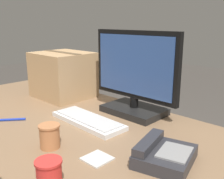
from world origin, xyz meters
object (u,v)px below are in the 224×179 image
(paper_cup_left, at_px, (50,136))
(keyboard, at_px, (88,120))
(monitor, at_px, (134,78))
(sticky_note_pad, at_px, (97,159))
(desk_phone, at_px, (163,154))
(paper_cup_right, at_px, (49,174))
(cardboard_box, at_px, (63,75))
(pen_marker, at_px, (11,120))

(paper_cup_left, bearing_deg, keyboard, 107.99)
(monitor, distance_m, sticky_note_pad, 0.55)
(desk_phone, bearing_deg, sticky_note_pad, -154.39)
(keyboard, xyz_separation_m, paper_cup_right, (0.31, -0.42, 0.03))
(desk_phone, height_order, paper_cup_left, paper_cup_left)
(paper_cup_left, distance_m, cardboard_box, 0.73)
(monitor, xyz_separation_m, paper_cup_right, (0.24, -0.68, -0.15))
(cardboard_box, height_order, pen_marker, cardboard_box)
(cardboard_box, bearing_deg, monitor, 6.89)
(paper_cup_right, relative_size, sticky_note_pad, 0.99)
(keyboard, height_order, sticky_note_pad, keyboard)
(monitor, relative_size, sticky_note_pad, 5.62)
(sticky_note_pad, bearing_deg, pen_marker, -175.95)
(cardboard_box, xyz_separation_m, sticky_note_pad, (0.76, -0.40, -0.14))
(monitor, distance_m, paper_cup_left, 0.55)
(paper_cup_left, xyz_separation_m, pen_marker, (-0.38, 0.02, -0.04))
(paper_cup_right, height_order, sticky_note_pad, paper_cup_right)
(monitor, xyz_separation_m, desk_phone, (0.39, -0.32, -0.16))
(desk_phone, bearing_deg, paper_cup_left, -164.93)
(paper_cup_left, height_order, pen_marker, paper_cup_left)
(keyboard, distance_m, cardboard_box, 0.52)
(pen_marker, height_order, sticky_note_pad, pen_marker)
(desk_phone, xyz_separation_m, paper_cup_left, (-0.38, -0.22, 0.02))
(keyboard, distance_m, desk_phone, 0.47)
(paper_cup_left, bearing_deg, desk_phone, 29.62)
(cardboard_box, bearing_deg, paper_cup_right, -38.37)
(desk_phone, distance_m, sticky_note_pad, 0.24)
(desk_phone, bearing_deg, keyboard, 158.83)
(sticky_note_pad, bearing_deg, paper_cup_left, -162.11)
(monitor, relative_size, desk_phone, 2.08)
(keyboard, height_order, paper_cup_left, paper_cup_left)
(paper_cup_left, relative_size, pen_marker, 0.82)
(monitor, xyz_separation_m, keyboard, (-0.07, -0.26, -0.18))
(desk_phone, relative_size, paper_cup_left, 2.63)
(monitor, bearing_deg, sticky_note_pad, -65.38)
(paper_cup_right, bearing_deg, paper_cup_left, 146.56)
(cardboard_box, distance_m, pen_marker, 0.50)
(paper_cup_right, distance_m, cardboard_box, 1.00)
(keyboard, relative_size, cardboard_box, 1.19)
(paper_cup_right, height_order, cardboard_box, cardboard_box)
(pen_marker, xyz_separation_m, sticky_note_pad, (0.58, 0.04, -0.00))
(desk_phone, distance_m, paper_cup_left, 0.44)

